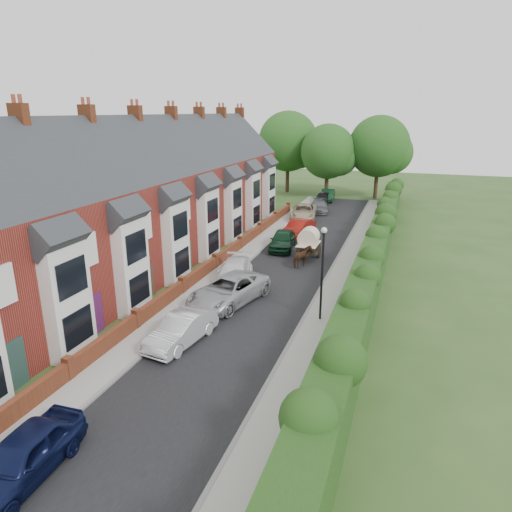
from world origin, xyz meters
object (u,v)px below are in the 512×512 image
(car_black, at_px, (323,197))
(car_silver_a, at_px, (181,330))
(horse, at_px, (302,257))
(car_silver_b, at_px, (229,290))
(car_navy, at_px, (23,457))
(lamppost, at_px, (323,262))
(car_white, at_px, (234,273))
(car_green, at_px, (283,240))
(car_beige, at_px, (304,212))
(car_grey, at_px, (319,206))
(car_red, at_px, (298,228))
(horse_cart, at_px, (309,242))

(car_black, bearing_deg, car_silver_a, -89.31)
(car_black, height_order, horse, horse)
(car_silver_b, xyz_separation_m, car_black, (-0.66, 32.00, -0.12))
(car_navy, xyz_separation_m, car_silver_b, (0.86, 14.41, 0.05))
(lamppost, xyz_separation_m, car_silver_b, (-5.52, 0.65, -2.50))
(car_white, bearing_deg, car_silver_a, -98.22)
(horse, bearing_deg, car_green, -37.41)
(car_silver_a, distance_m, car_beige, 28.01)
(lamppost, height_order, horse, lamppost)
(car_silver_a, relative_size, car_grey, 0.99)
(car_navy, xyz_separation_m, car_black, (0.20, 46.41, -0.07))
(car_red, bearing_deg, car_silver_a, -81.84)
(car_beige, relative_size, horse, 3.09)
(car_beige, bearing_deg, horse, -85.75)
(car_silver_b, relative_size, car_red, 1.27)
(lamppost, bearing_deg, car_silver_b, 173.28)
(car_silver_a, relative_size, car_beige, 0.80)
(car_silver_b, distance_m, car_red, 15.76)
(lamppost, relative_size, car_red, 1.14)
(car_silver_a, height_order, car_beige, car_beige)
(car_navy, height_order, car_beige, car_beige)
(car_beige, bearing_deg, car_green, -94.17)
(car_white, relative_size, car_green, 1.11)
(lamppost, bearing_deg, car_silver_a, -141.76)
(car_red, bearing_deg, lamppost, -62.51)
(lamppost, distance_m, horse_cart, 10.80)
(car_green, relative_size, horse_cart, 1.33)
(car_grey, xyz_separation_m, horse_cart, (2.58, -17.03, 0.76))
(car_navy, distance_m, car_silver_b, 14.43)
(lamppost, bearing_deg, car_beige, 105.30)
(car_silver_a, bearing_deg, horse, 85.86)
(car_beige, bearing_deg, car_grey, 68.55)
(car_black, distance_m, horse_cart, 22.67)
(car_white, height_order, car_red, car_red)
(car_green, distance_m, horse, 4.66)
(lamppost, distance_m, car_red, 17.41)
(car_red, height_order, car_grey, car_red)
(car_silver_b, bearing_deg, horse_cart, 89.18)
(car_silver_b, relative_size, car_black, 1.44)
(car_green, bearing_deg, car_red, 79.01)
(car_beige, xyz_separation_m, horse_cart, (3.45, -13.18, 0.64))
(car_silver_b, xyz_separation_m, car_green, (-0.01, 11.55, -0.03))
(car_beige, bearing_deg, lamppost, -83.35)
(car_green, height_order, car_beige, car_green)
(lamppost, height_order, car_white, lamppost)
(car_silver_a, height_order, car_grey, car_silver_a)
(car_silver_b, height_order, car_white, car_silver_b)
(car_silver_b, distance_m, car_green, 11.55)
(horse_cart, bearing_deg, car_black, 98.20)
(car_silver_b, relative_size, horse_cart, 1.69)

